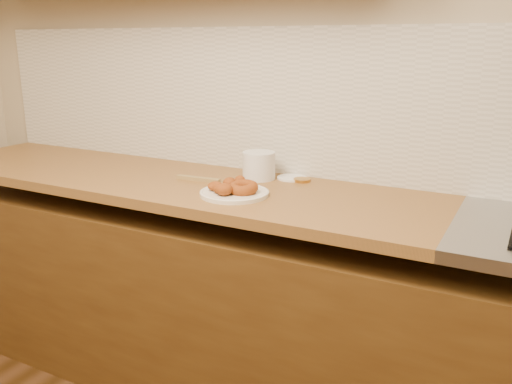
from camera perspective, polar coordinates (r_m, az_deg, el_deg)
wall_back at (r=2.17m, az=9.05°, el=12.99°), size 4.00×0.02×2.70m
base_cabinet at (r=2.15m, az=5.12°, el=-13.81°), size 3.60×0.60×0.77m
butcher_block at (r=2.28m, az=-9.80°, el=1.08°), size 2.30×0.62×0.04m
backsplash at (r=2.17m, az=8.77°, el=9.02°), size 3.60×0.02×0.60m
donut_plate at (r=1.97m, az=-2.29°, el=-0.13°), size 0.25×0.25×0.01m
ring_donut at (r=1.95m, az=-1.37°, el=0.47°), size 0.12×0.13×0.05m
fried_dough_chunks at (r=1.97m, az=-3.27°, el=0.66°), size 0.14×0.19×0.05m
plastic_tub at (r=2.20m, az=0.31°, el=2.81°), size 0.17×0.17×0.11m
tub_lid at (r=2.21m, az=3.80°, el=1.50°), size 0.14×0.14×0.01m
brass_jar_lid at (r=2.17m, az=4.87°, el=1.26°), size 0.09×0.09×0.01m
wooden_utensil at (r=2.19m, az=-6.12°, el=1.38°), size 0.19×0.04×0.01m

